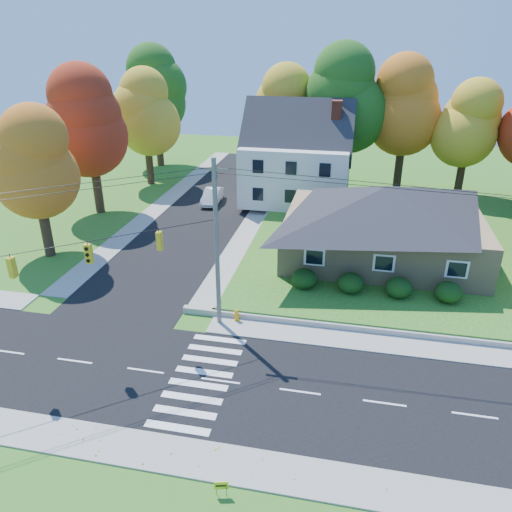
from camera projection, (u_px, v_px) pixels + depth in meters
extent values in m
plane|color=#3D7923|center=(220.00, 381.00, 24.91)|extent=(120.00, 120.00, 0.00)
cube|color=black|center=(220.00, 381.00, 24.91)|extent=(90.00, 8.00, 0.02)
cube|color=black|center=(213.00, 205.00, 49.52)|extent=(8.00, 44.00, 0.02)
cube|color=#9C9A90|center=(243.00, 327.00, 29.34)|extent=(90.00, 2.00, 0.08)
cube|color=#9C9A90|center=(188.00, 457.00, 20.45)|extent=(90.00, 2.00, 0.08)
cube|color=#3D7923|center=(441.00, 239.00, 41.08)|extent=(30.00, 30.00, 0.50)
cube|color=tan|center=(382.00, 236.00, 36.78)|extent=(14.00, 10.00, 3.20)
pyramid|color=#26262B|center=(386.00, 201.00, 35.66)|extent=(14.60, 10.60, 2.20)
cube|color=silver|center=(296.00, 172.00, 48.44)|extent=(10.00, 8.00, 5.60)
pyramid|color=#26262B|center=(298.00, 130.00, 46.77)|extent=(10.40, 8.40, 2.40)
cube|color=brown|center=(334.00, 153.00, 46.96)|extent=(0.90, 0.90, 9.60)
ellipsoid|color=#163A10|center=(304.00, 279.00, 32.60)|extent=(1.70, 1.70, 1.27)
ellipsoid|color=#163A10|center=(351.00, 283.00, 32.04)|extent=(1.70, 1.70, 1.27)
ellipsoid|color=#163A10|center=(399.00, 287.00, 31.49)|extent=(1.70, 1.70, 1.27)
ellipsoid|color=#163A10|center=(449.00, 292.00, 30.93)|extent=(1.70, 1.70, 1.27)
cylinder|color=#666059|center=(217.00, 246.00, 27.73)|extent=(0.26, 0.26, 10.00)
cube|color=#666059|center=(214.00, 169.00, 25.89)|extent=(1.60, 0.12, 0.12)
cube|color=gold|center=(12.00, 268.00, 23.12)|extent=(0.26, 0.34, 1.00)
cube|color=gold|center=(89.00, 254.00, 24.53)|extent=(0.34, 0.26, 1.00)
cube|color=gold|center=(160.00, 241.00, 26.02)|extent=(0.26, 0.34, 1.00)
cylinder|color=black|center=(54.00, 247.00, 23.64)|extent=(13.02, 10.43, 0.04)
cylinder|color=#3F2A19|center=(285.00, 158.00, 54.19)|extent=(0.80, 0.80, 5.40)
sphere|color=gold|center=(286.00, 121.00, 52.57)|extent=(6.72, 6.72, 6.72)
sphere|color=gold|center=(287.00, 105.00, 51.86)|extent=(5.91, 5.91, 5.91)
sphere|color=gold|center=(287.00, 88.00, 51.16)|extent=(5.11, 5.11, 5.11)
cylinder|color=#3F2A19|center=(341.00, 158.00, 52.00)|extent=(0.86, 0.86, 6.30)
sphere|color=#265C19|center=(344.00, 114.00, 50.10)|extent=(7.84, 7.84, 7.84)
sphere|color=#265C19|center=(346.00, 93.00, 49.29)|extent=(6.90, 6.90, 6.90)
sphere|color=#265C19|center=(347.00, 72.00, 48.47)|extent=(5.96, 5.96, 5.96)
cylinder|color=#3F2A19|center=(399.00, 161.00, 51.87)|extent=(0.83, 0.83, 5.85)
sphere|color=orange|center=(404.00, 120.00, 50.11)|extent=(7.28, 7.28, 7.28)
sphere|color=orange|center=(407.00, 101.00, 49.35)|extent=(6.41, 6.41, 6.41)
sphere|color=orange|center=(409.00, 81.00, 48.59)|extent=(5.53, 5.53, 5.53)
cylinder|color=#3F2A19|center=(461.00, 171.00, 50.06)|extent=(0.77, 0.77, 4.95)
sphere|color=gold|center=(467.00, 135.00, 48.57)|extent=(6.16, 6.16, 6.16)
sphere|color=gold|center=(470.00, 119.00, 47.92)|extent=(5.42, 5.42, 5.42)
sphere|color=gold|center=(473.00, 102.00, 47.28)|extent=(4.68, 4.68, 4.68)
cylinder|color=#3F2A19|center=(45.00, 225.00, 37.71)|extent=(0.77, 0.77, 4.95)
sphere|color=orange|center=(36.00, 179.00, 36.21)|extent=(6.16, 6.16, 6.16)
sphere|color=orange|center=(32.00, 158.00, 35.57)|extent=(5.42, 5.42, 5.42)
sphere|color=orange|center=(28.00, 137.00, 34.93)|extent=(4.68, 4.68, 4.68)
cylinder|color=#3F2A19|center=(97.00, 182.00, 46.60)|extent=(0.83, 0.83, 5.85)
sphere|color=#A22A14|center=(90.00, 137.00, 44.84)|extent=(7.28, 7.28, 7.28)
sphere|color=#A22A14|center=(88.00, 116.00, 44.08)|extent=(6.41, 6.41, 6.41)
sphere|color=#A22A14|center=(85.00, 94.00, 43.32)|extent=(5.53, 5.53, 5.53)
cylinder|color=#3F2A19|center=(149.00, 160.00, 55.40)|extent=(0.80, 0.80, 5.40)
sphere|color=gold|center=(146.00, 124.00, 53.78)|extent=(6.72, 6.72, 6.72)
sphere|color=gold|center=(144.00, 108.00, 53.08)|extent=(5.91, 5.91, 5.91)
sphere|color=gold|center=(143.00, 91.00, 52.37)|extent=(5.11, 5.11, 5.11)
cylinder|color=#3F2A19|center=(159.00, 140.00, 62.70)|extent=(0.86, 0.86, 6.30)
sphere|color=#265C19|center=(156.00, 103.00, 60.81)|extent=(7.84, 7.84, 7.84)
sphere|color=#265C19|center=(155.00, 86.00, 59.99)|extent=(6.90, 6.90, 6.90)
sphere|color=#265C19|center=(153.00, 69.00, 59.17)|extent=(5.96, 5.96, 5.96)
imported|color=silver|center=(212.00, 196.00, 49.81)|extent=(1.82, 4.45, 1.43)
cylinder|color=#E3A010|center=(237.00, 320.00, 29.98)|extent=(0.36, 0.36, 0.10)
cylinder|color=#E3A010|center=(237.00, 316.00, 29.85)|extent=(0.24, 0.24, 0.56)
sphere|color=#E3A010|center=(237.00, 311.00, 29.71)|extent=(0.26, 0.26, 0.26)
cylinder|color=#E3A010|center=(237.00, 315.00, 29.81)|extent=(0.47, 0.19, 0.12)
cylinder|color=black|center=(216.00, 490.00, 18.79)|extent=(0.02, 0.02, 0.45)
cylinder|color=black|center=(227.00, 492.00, 18.72)|extent=(0.02, 0.02, 0.45)
cube|color=yellow|center=(221.00, 485.00, 18.64)|extent=(0.54, 0.16, 0.36)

